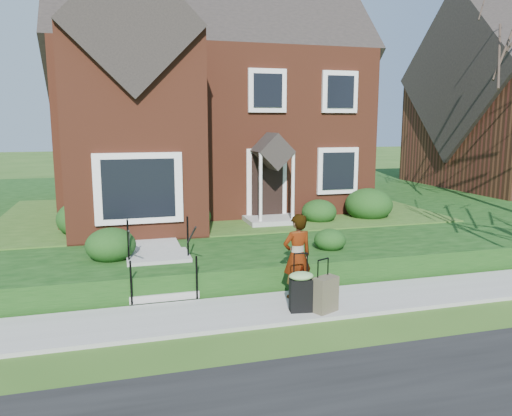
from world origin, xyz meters
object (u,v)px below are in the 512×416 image
object	(u,v)px
woman	(297,256)
suitcase_olive	(326,294)
suitcase_black	(301,289)
front_steps	(160,269)

from	to	relation	value
woman	suitcase_olive	bearing A→B (deg)	96.92
suitcase_black	suitcase_olive	world-z (taller)	suitcase_black
woman	suitcase_olive	size ratio (longest dim) A/B	1.71
front_steps	woman	world-z (taller)	woman
front_steps	suitcase_olive	distance (m)	3.73
woman	suitcase_black	size ratio (longest dim) A/B	1.55
front_steps	suitcase_black	size ratio (longest dim) A/B	1.78
suitcase_black	suitcase_olive	size ratio (longest dim) A/B	1.11
suitcase_black	suitcase_olive	xyz separation A→B (m)	(0.45, -0.14, -0.10)
front_steps	suitcase_black	world-z (taller)	front_steps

